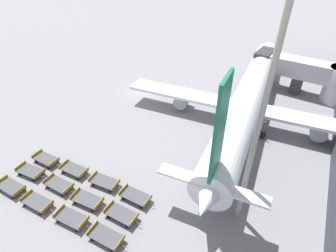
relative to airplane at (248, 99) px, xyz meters
name	(u,v)px	position (x,y,z in m)	size (l,w,h in m)	color
ground_plane	(142,91)	(-18.43, 0.48, -3.55)	(500.00, 500.00, 0.00)	gray
jet_bridge	(313,75)	(7.20, 13.27, -0.02)	(16.65, 6.21, 6.01)	silver
airplane	(248,99)	(0.00, 0.00, 0.00)	(35.82, 42.95, 14.53)	silver
baggage_dolly_row_near_col_a	(11,187)	(-17.86, -25.17, -3.07)	(3.82, 1.67, 0.92)	#424449
baggage_dolly_row_near_col_b	(37,202)	(-13.74, -25.14, -3.07)	(3.84, 1.73, 0.92)	#424449
baggage_dolly_row_near_col_c	(71,218)	(-9.40, -24.82, -3.07)	(3.86, 1.79, 0.92)	#424449
baggage_dolly_row_near_col_d	(106,237)	(-5.34, -24.68, -3.07)	(3.83, 1.72, 0.92)	#424449
baggage_dolly_row_mid_a_col_a	(31,171)	(-18.02, -22.63, -3.07)	(3.87, 1.83, 0.92)	#424449
baggage_dolly_row_mid_a_col_b	(59,185)	(-13.67, -22.48, -3.07)	(3.82, 1.67, 0.92)	#424449
baggage_dolly_row_mid_a_col_c	(87,200)	(-9.62, -22.47, -3.07)	(3.86, 1.83, 0.92)	#424449
baggage_dolly_row_mid_a_col_d	(121,214)	(-5.58, -22.19, -3.07)	(3.82, 1.67, 0.92)	#424449
baggage_dolly_row_mid_b_col_a	(46,159)	(-18.15, -20.39, -3.07)	(3.82, 1.67, 0.92)	#424449
baggage_dolly_row_mid_b_col_b	(74,170)	(-13.94, -20.03, -3.07)	(3.84, 1.73, 0.92)	#424449
baggage_dolly_row_mid_b_col_c	(104,182)	(-9.70, -19.78, -3.07)	(3.87, 1.83, 0.92)	#424449
baggage_dolly_row_mid_b_col_d	(136,196)	(-5.64, -19.76, -3.07)	(3.81, 1.66, 0.92)	#424449
apron_light_mast	(278,49)	(3.99, -16.41, 12.73)	(2.00, 0.70, 27.71)	#ADA89E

